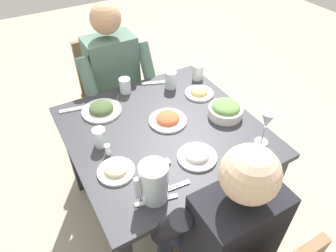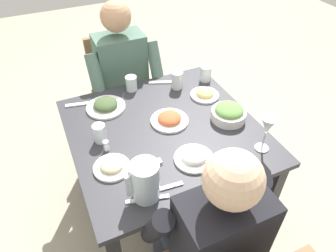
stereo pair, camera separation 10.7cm
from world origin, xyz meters
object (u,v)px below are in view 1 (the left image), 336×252
Objects in this scene: diner_near at (119,87)px; water_glass_center at (125,85)px; plate_dolmas at (101,109)px; water_glass_near_right at (100,137)px; salt_shaker at (108,149)px; plate_yoghurt at (197,155)px; water_glass_near_left at (171,80)px; dining_table at (164,143)px; water_pitcher at (154,182)px; plate_rice_curry at (168,119)px; diner_far at (217,227)px; wine_glass at (267,121)px; plate_fries at (199,92)px; chair_near at (110,90)px; plate_beans at (116,170)px; salad_bowl at (226,110)px; water_glass_by_pitcher at (198,72)px.

water_glass_center is at bearing 84.56° from diner_near.
plate_dolmas is 0.27m from water_glass_near_right.
diner_near reaches higher than water_glass_near_right.
salt_shaker is at bearing 97.21° from water_glass_near_right.
water_glass_near_right is at bearing 59.53° from diner_near.
water_glass_center is at bearing -149.64° from plate_dolmas.
plate_dolmas is 0.63m from plate_yoghurt.
water_glass_near_left reaches higher than salt_shaker.
water_pitcher reaches higher than dining_table.
water_pitcher is 0.99× the size of plate_yoghurt.
water_glass_center is (0.02, 0.16, 0.11)m from diner_near.
diner_far is at bearing 78.95° from plate_rice_curry.
diner_far is at bearing 82.87° from dining_table.
salt_shaker is at bearing -33.56° from plate_yoghurt.
wine_glass is at bearing 168.21° from plate_yoghurt.
plate_rice_curry is at bearing -169.84° from salt_shaker.
salt_shaker is (0.67, 0.20, 0.01)m from plate_fries.
water_pitcher is (0.22, 1.14, 0.30)m from chair_near.
plate_beans is 1.57× the size of water_glass_near_left.
diner_far is at bearing 112.24° from water_glass_near_right.
salad_bowl is at bearing 107.23° from water_glass_near_left.
water_pitcher is at bearing 18.96° from plate_yoghurt.
salad_bowl is at bearing -172.94° from plate_beans.
salt_shaker is (0.30, 0.81, 0.24)m from chair_near.
salt_shaker is (0.55, 0.35, -0.03)m from water_glass_near_left.
plate_fries is 0.83× the size of plate_rice_curry.
plate_yoghurt is 1.89× the size of water_glass_near_right.
wine_glass reaches higher than plate_yoghurt.
plate_beans is 3.20× the size of salt_shaker.
plate_rice_curry is (-0.07, 0.54, 0.08)m from diner_near.
diner_near is at bearing -92.54° from diner_far.
plate_beans is at bearing -16.12° from plate_yoghurt.
water_glass_near_left reaches higher than plate_rice_curry.
diner_far is at bearing 60.85° from water_glass_by_pitcher.
water_glass_near_left is (-0.19, -0.59, 0.04)m from plate_yoghurt.
water_glass_near_right is (0.37, -0.31, 0.03)m from plate_yoghurt.
water_glass_by_pitcher is at bearing -134.71° from water_pitcher.
plate_dolmas is at bearing -90.79° from water_pitcher.
diner_near reaches higher than salad_bowl.
diner_near is 10.65× the size of water_glass_near_left.
diner_far reaches higher than water_pitcher.
water_pitcher is at bearing 76.64° from diner_near.
water_glass_near_right is at bearing -77.92° from water_pitcher.
plate_yoghurt is 0.62m from water_glass_near_left.
plate_beans is (0.26, -0.43, 0.08)m from diner_far.
water_pitcher reaches higher than plate_beans.
plate_rice_curry is 2.09× the size of water_glass_by_pitcher.
plate_dolmas is (0.59, -0.37, -0.02)m from salad_bowl.
water_glass_near_right is 1.02× the size of water_glass_by_pitcher.
water_glass_near_left is at bearing -53.80° from plate_fries.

